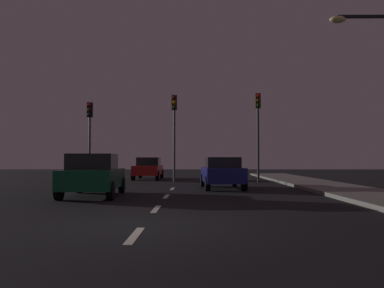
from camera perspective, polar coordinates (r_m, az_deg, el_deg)
ground_plane at (r=15.50m, az=-3.58°, el=-7.38°), size 80.00×80.00×0.00m
sidewalk_curb_right at (r=16.72m, az=23.18°, el=-6.57°), size 3.00×40.00×0.15m
lane_stripe_nearest at (r=7.42m, az=-8.28°, el=-12.96°), size 0.16×1.60×0.01m
lane_stripe_second at (r=11.14m, az=-5.24°, el=-9.37°), size 0.16×1.60×0.01m
lane_stripe_third at (r=14.91m, az=-3.75°, el=-7.57°), size 0.16×1.60×0.01m
lane_stripe_fourth at (r=18.69m, az=-2.87°, el=-6.49°), size 0.16×1.60×0.01m
traffic_signal_left at (r=24.75m, az=-14.62°, el=2.51°), size 0.32×0.38×4.87m
traffic_signal_center at (r=23.95m, az=-2.59°, el=3.27°), size 0.32×0.38×5.30m
traffic_signal_right at (r=24.22m, az=9.55°, el=3.40°), size 0.32×0.38×5.41m
car_stopped_ahead at (r=18.82m, az=4.38°, el=-4.14°), size 2.03×4.05×1.49m
car_adjacent_lane at (r=15.30m, az=-14.10°, el=-4.37°), size 2.17×4.20×1.60m
car_oncoming_far at (r=28.00m, az=-6.33°, el=-3.50°), size 1.84×4.59×1.53m
street_lamp_right at (r=15.10m, az=25.54°, el=7.74°), size 2.15×0.36×6.43m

